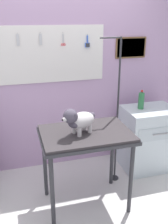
% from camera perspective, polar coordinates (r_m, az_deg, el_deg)
% --- Properties ---
extents(rear_wall_panel, '(4.00, 0.11, 2.30)m').
position_cam_1_polar(rear_wall_panel, '(3.40, -5.99, 6.19)').
color(rear_wall_panel, '#BC97C0').
rests_on(rear_wall_panel, ground).
extents(grooming_table, '(0.94, 0.65, 0.90)m').
position_cam_1_polar(grooming_table, '(2.68, 0.43, -6.29)').
color(grooming_table, '#2D2D33').
rests_on(grooming_table, ground).
extents(grooming_arm, '(0.30, 0.11, 1.80)m').
position_cam_1_polar(grooming_arm, '(3.10, 7.24, -1.57)').
color(grooming_arm, '#2D2D33').
rests_on(grooming_arm, ground).
extents(dog, '(0.39, 0.28, 0.29)m').
position_cam_1_polar(dog, '(2.52, -1.22, -1.77)').
color(dog, silver).
rests_on(dog, grooming_table).
extents(cabinet_right, '(0.68, 0.54, 0.87)m').
position_cam_1_polar(cabinet_right, '(3.63, 14.03, -5.70)').
color(cabinet_right, silver).
rests_on(cabinet_right, ground).
extents(soda_bottle, '(0.08, 0.08, 0.25)m').
position_cam_1_polar(soda_bottle, '(3.40, 12.59, 2.57)').
color(soda_bottle, '#2D7241').
rests_on(soda_bottle, cabinet_right).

